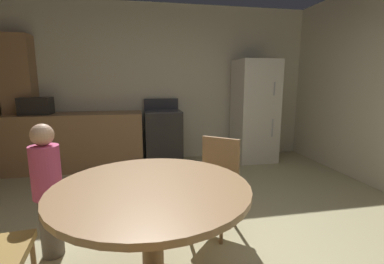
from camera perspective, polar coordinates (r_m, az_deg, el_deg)
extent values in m
cube|color=beige|center=(5.01, -6.02, 9.85)|extent=(5.54, 0.12, 2.70)
cube|color=#9E754C|center=(4.79, -22.72, -1.81)|extent=(2.07, 0.60, 0.90)
cube|color=#9E754C|center=(5.11, -31.82, 4.97)|extent=(0.44, 0.36, 2.10)
cube|color=#2D2B28|center=(4.70, -5.98, -1.24)|extent=(0.60, 0.60, 0.90)
cube|color=#38383D|center=(4.63, -6.09, 4.34)|extent=(0.60, 0.60, 0.02)
cube|color=#38383D|center=(4.90, -6.41, 5.85)|extent=(0.60, 0.04, 0.18)
cube|color=silver|center=(4.99, 12.82, 4.24)|extent=(0.68, 0.66, 1.76)
cylinder|color=#B2B2B7|center=(4.74, 16.71, 8.58)|extent=(0.02, 0.02, 0.22)
cylinder|color=#B2B2B7|center=(4.80, 16.30, 0.81)|extent=(0.02, 0.02, 0.30)
cube|color=black|center=(4.85, -29.58, 4.73)|extent=(0.44, 0.32, 0.26)
cylinder|color=#9E754C|center=(1.96, -8.13, -21.95)|extent=(0.14, 0.14, 0.72)
cylinder|color=#9E754C|center=(1.78, -8.45, -11.57)|extent=(1.25, 1.25, 0.04)
cylinder|color=#9E754C|center=(2.51, 6.13, -17.83)|extent=(0.03, 0.03, 0.43)
cylinder|color=#9E754C|center=(2.65, -0.93, -16.21)|extent=(0.03, 0.03, 0.43)
cylinder|color=#9E754C|center=(2.80, 8.96, -14.81)|extent=(0.03, 0.03, 0.43)
cylinder|color=#9E754C|center=(2.92, 2.52, -13.57)|extent=(0.03, 0.03, 0.43)
cube|color=#A37F3D|center=(2.62, 4.24, -10.92)|extent=(0.56, 0.56, 0.05)
cube|color=#9E754C|center=(2.71, 5.92, -5.53)|extent=(0.31, 0.27, 0.42)
cylinder|color=#665B51|center=(2.61, -27.11, -17.01)|extent=(0.17, 0.17, 0.50)
cylinder|color=#D14C7A|center=(2.44, -28.02, -7.33)|extent=(0.31, 0.31, 0.42)
sphere|color=#D6A884|center=(2.37, -28.63, -0.51)|extent=(0.17, 0.17, 0.17)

